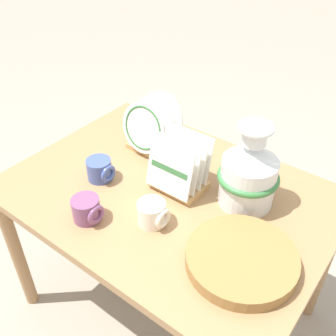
% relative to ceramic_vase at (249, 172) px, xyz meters
% --- Properties ---
extents(ground_plane, '(14.00, 14.00, 0.00)m').
position_rel_ceramic_vase_xyz_m(ground_plane, '(-0.26, -0.13, -0.87)').
color(ground_plane, gray).
extents(display_table, '(1.20, 0.87, 0.73)m').
position_rel_ceramic_vase_xyz_m(display_table, '(-0.26, -0.13, -0.22)').
color(display_table, '#9E754C').
rests_on(display_table, ground_plane).
extents(ceramic_vase, '(0.22, 0.22, 0.32)m').
position_rel_ceramic_vase_xyz_m(ceramic_vase, '(0.00, 0.00, 0.00)').
color(ceramic_vase, silver).
rests_on(ceramic_vase, display_table).
extents(dish_rack_round_plates, '(0.22, 0.18, 0.24)m').
position_rel_ceramic_vase_xyz_m(dish_rack_round_plates, '(-0.48, 0.05, -0.04)').
color(dish_rack_round_plates, tan).
rests_on(dish_rack_round_plates, display_table).
extents(dish_rack_square_plates, '(0.19, 0.17, 0.21)m').
position_rel_ceramic_vase_xyz_m(dish_rack_square_plates, '(-0.24, -0.08, -0.06)').
color(dish_rack_square_plates, tan).
rests_on(dish_rack_square_plates, display_table).
extents(wicker_charger_stack, '(0.34, 0.34, 0.04)m').
position_rel_ceramic_vase_xyz_m(wicker_charger_stack, '(0.13, -0.26, -0.11)').
color(wicker_charger_stack, olive).
rests_on(wicker_charger_stack, display_table).
extents(mug_cobalt_glaze, '(0.11, 0.10, 0.08)m').
position_rel_ceramic_vase_xyz_m(mug_cobalt_glaze, '(-0.51, -0.22, -0.09)').
color(mug_cobalt_glaze, '#42569E').
rests_on(mug_cobalt_glaze, display_table).
extents(mug_plum_glaze, '(0.11, 0.10, 0.08)m').
position_rel_ceramic_vase_xyz_m(mug_plum_glaze, '(-0.39, -0.41, -0.09)').
color(mug_plum_glaze, '#7A4770').
rests_on(mug_plum_glaze, display_table).
extents(mug_cream_glaze, '(0.11, 0.10, 0.08)m').
position_rel_ceramic_vase_xyz_m(mug_cream_glaze, '(-0.20, -0.29, -0.09)').
color(mug_cream_glaze, silver).
rests_on(mug_cream_glaze, display_table).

